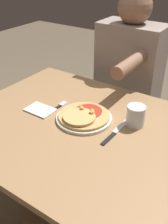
{
  "coord_description": "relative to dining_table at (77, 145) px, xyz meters",
  "views": [
    {
      "loc": [
        0.58,
        -0.79,
        1.45
      ],
      "look_at": [
        0.01,
        0.05,
        0.82
      ],
      "focal_mm": 42.0,
      "sensor_mm": 36.0,
      "label": 1
    }
  ],
  "objects": [
    {
      "name": "plate",
      "position": [
        0.01,
        0.05,
        0.13
      ],
      "size": [
        0.26,
        0.26,
        0.01
      ],
      "color": "silver",
      "rests_on": "dining_table"
    },
    {
      "name": "knife",
      "position": [
        0.18,
        0.04,
        0.12
      ],
      "size": [
        0.03,
        0.22,
        0.0
      ],
      "color": "black",
      "rests_on": "dining_table"
    },
    {
      "name": "pizza",
      "position": [
        0.01,
        0.04,
        0.15
      ],
      "size": [
        0.24,
        0.24,
        0.04
      ],
      "color": "tan",
      "rests_on": "plate"
    },
    {
      "name": "napkin",
      "position": [
        -0.21,
        -0.01,
        0.12
      ],
      "size": [
        0.14,
        0.1,
        0.01
      ],
      "color": "silver",
      "rests_on": "dining_table"
    },
    {
      "name": "fork",
      "position": [
        -0.16,
        0.06,
        0.12
      ],
      "size": [
        0.03,
        0.18,
        0.0
      ],
      "color": "black",
      "rests_on": "dining_table"
    },
    {
      "name": "person_diner",
      "position": [
        -0.06,
        0.66,
        0.1
      ],
      "size": [
        0.4,
        0.52,
        1.27
      ],
      "color": "#2D2D38",
      "rests_on": "ground_plane"
    },
    {
      "name": "dining_table",
      "position": [
        0.0,
        0.0,
        0.0
      ],
      "size": [
        1.09,
        0.88,
        0.78
      ],
      "color": "#9E754C",
      "rests_on": "ground_plane"
    },
    {
      "name": "drinking_glass",
      "position": [
        0.22,
        0.14,
        0.17
      ],
      "size": [
        0.08,
        0.08,
        0.1
      ],
      "color": "silver",
      "rests_on": "dining_table"
    }
  ]
}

